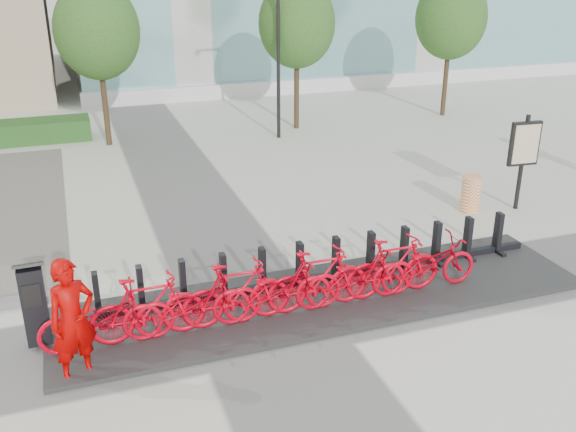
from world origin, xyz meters
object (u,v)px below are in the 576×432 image
object	(u,v)px
map_sign	(524,148)
kiosk	(34,304)
bike_0	(101,319)
worker_red	(73,321)
construction_barrel	(471,193)

from	to	relation	value
map_sign	kiosk	bearing A→B (deg)	-162.87
bike_0	worker_red	bearing A→B (deg)	146.28
bike_0	kiosk	distance (m)	1.07
bike_0	kiosk	bearing A→B (deg)	62.77
kiosk	construction_barrel	distance (m)	10.14
kiosk	map_sign	distance (m)	11.22
worker_red	map_sign	bearing A→B (deg)	-5.79
worker_red	map_sign	distance (m)	10.96
bike_0	map_sign	xyz separation A→B (m)	(9.99, 2.93, 0.96)
worker_red	construction_barrel	size ratio (longest dim) A/B	2.13
kiosk	construction_barrel	size ratio (longest dim) A/B	1.60
kiosk	construction_barrel	bearing A→B (deg)	13.31
worker_red	kiosk	bearing A→B (deg)	93.25
map_sign	worker_red	bearing A→B (deg)	-156.83
worker_red	map_sign	xyz separation A→B (m)	(10.37, 3.50, 0.58)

